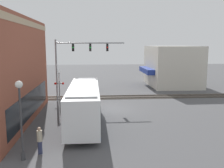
# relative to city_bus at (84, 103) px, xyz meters

# --- Properties ---
(ground_plane) EXTENTS (120.00, 120.00, 0.00)m
(ground_plane) POSITION_rel_city_bus_xyz_m (4.65, -2.80, -1.87)
(ground_plane) COLOR #4C4C4F
(shop_building) EXTENTS (9.95, 8.69, 6.60)m
(shop_building) POSITION_rel_city_bus_xyz_m (19.51, -14.01, 1.42)
(shop_building) COLOR beige
(shop_building) RESTS_ON ground
(city_bus) EXTENTS (11.24, 2.59, 3.40)m
(city_bus) POSITION_rel_city_bus_xyz_m (0.00, 0.00, 0.00)
(city_bus) COLOR white
(city_bus) RESTS_ON ground
(traffic_signal_gantry) EXTENTS (0.42, 8.32, 7.46)m
(traffic_signal_gantry) POSITION_rel_city_bus_xyz_m (9.14, 1.11, 3.69)
(traffic_signal_gantry) COLOR gray
(traffic_signal_gantry) RESTS_ON ground
(crossing_signal) EXTENTS (1.41, 1.18, 3.81)m
(crossing_signal) POSITION_rel_city_bus_xyz_m (8.32, 3.20, 0.42)
(crossing_signal) COLOR gray
(crossing_signal) RESTS_ON ground
(streetlamp) EXTENTS (0.44, 0.44, 4.83)m
(streetlamp) POSITION_rel_city_bus_xyz_m (-6.79, 3.44, 1.01)
(streetlamp) COLOR #38383A
(streetlamp) RESTS_ON ground
(rail_track_near) EXTENTS (2.60, 60.00, 0.15)m
(rail_track_near) POSITION_rel_city_bus_xyz_m (10.65, -2.80, -1.84)
(rail_track_near) COLOR #332D28
(rail_track_near) RESTS_ON ground
(parked_car_white) EXTENTS (4.58, 1.82, 1.47)m
(parked_car_white) POSITION_rel_city_bus_xyz_m (16.01, 0.00, -1.19)
(parked_car_white) COLOR silver
(parked_car_white) RESTS_ON ground
(pedestrian_by_lamp) EXTENTS (0.34, 0.34, 1.76)m
(pedestrian_by_lamp) POSITION_rel_city_bus_xyz_m (-6.00, 2.60, -0.97)
(pedestrian_by_lamp) COLOR #2D3351
(pedestrian_by_lamp) RESTS_ON ground
(pedestrian_at_crossing) EXTENTS (0.34, 0.34, 1.76)m
(pedestrian_at_crossing) POSITION_rel_city_bus_xyz_m (9.00, 1.83, -0.97)
(pedestrian_at_crossing) COLOR #2D3351
(pedestrian_at_crossing) RESTS_ON ground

